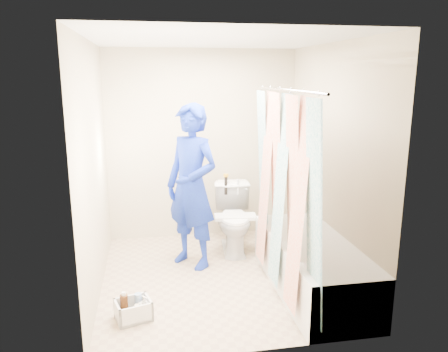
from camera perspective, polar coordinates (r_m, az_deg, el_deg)
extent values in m
plane|color=tan|center=(4.72, -0.62, -13.04)|extent=(2.60, 2.60, 0.00)
cube|color=silver|center=(4.25, -0.71, 17.41)|extent=(2.40, 2.60, 0.02)
cube|color=tan|center=(5.60, -2.85, 4.03)|extent=(2.40, 0.02, 2.40)
cube|color=tan|center=(3.09, 3.30, -3.45)|extent=(2.40, 0.02, 2.40)
cube|color=tan|center=(4.30, -16.63, 0.74)|extent=(0.02, 2.60, 2.40)
cube|color=tan|center=(4.67, 14.01, 1.85)|extent=(0.02, 2.60, 2.40)
cube|color=silver|center=(4.45, 11.38, -11.43)|extent=(0.70, 1.75, 0.50)
cube|color=white|center=(4.37, 11.50, -8.93)|extent=(0.58, 1.63, 0.06)
cylinder|color=silver|center=(3.95, 7.95, 11.09)|extent=(0.02, 1.90, 0.02)
cube|color=silver|center=(4.09, 7.54, -2.05)|extent=(0.06, 1.75, 1.80)
imported|color=white|center=(5.26, 1.35, -5.61)|extent=(0.52, 0.81, 0.79)
cube|color=white|center=(5.12, 1.49, -5.34)|extent=(0.50, 0.26, 0.04)
cylinder|color=black|center=(5.35, 0.25, -1.22)|extent=(0.04, 0.04, 0.23)
cylinder|color=gold|center=(5.32, 0.25, 0.10)|extent=(0.06, 0.06, 0.03)
cylinder|color=silver|center=(5.37, 1.82, -1.41)|extent=(0.03, 0.03, 0.19)
imported|color=navy|center=(4.74, -4.24, -1.41)|extent=(0.76, 0.77, 1.79)
cube|color=silver|center=(4.07, -11.70, -17.66)|extent=(0.35, 0.31, 0.03)
cube|color=silver|center=(4.01, -13.73, -17.07)|extent=(0.08, 0.23, 0.18)
cube|color=silver|center=(4.07, -9.81, -16.43)|extent=(0.08, 0.23, 0.18)
cube|color=silver|center=(3.95, -11.33, -17.49)|extent=(0.29, 0.10, 0.18)
cube|color=silver|center=(4.13, -12.15, -16.06)|extent=(0.29, 0.10, 0.18)
cylinder|color=#44230D|center=(4.04, -12.90, -16.17)|extent=(0.07, 0.07, 0.20)
cylinder|color=white|center=(4.08, -11.12, -15.94)|extent=(0.06, 0.06, 0.18)
cylinder|color=beige|center=(4.00, -11.29, -16.98)|extent=(0.04, 0.04, 0.13)
cylinder|color=#44230D|center=(3.99, -12.50, -17.68)|extent=(0.06, 0.06, 0.06)
cylinder|color=gold|center=(3.97, -12.53, -17.24)|extent=(0.06, 0.06, 0.01)
imported|color=silver|center=(4.01, -10.36, -16.38)|extent=(0.12, 0.12, 0.19)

